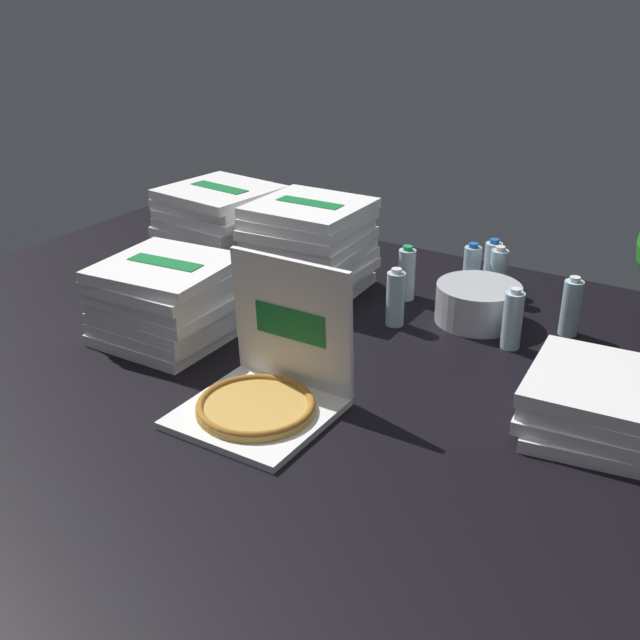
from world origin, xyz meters
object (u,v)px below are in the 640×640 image
ice_bucket (478,303)px  water_bottle_0 (395,298)px  open_pizza_box (266,386)px  water_bottle_3 (498,274)px  pizza_stack_center_far (168,301)px  water_bottle_2 (471,271)px  pizza_stack_center_near (309,248)px  pizza_stack_right_far (605,405)px  water_bottle_6 (407,274)px  water_bottle_4 (492,267)px  pizza_stack_left_far (221,229)px  water_bottle_5 (512,320)px  water_bottle_1 (571,307)px

ice_bucket → water_bottle_0: 0.28m
open_pizza_box → water_bottle_3: size_ratio=1.99×
pizza_stack_center_far → water_bottle_0: size_ratio=2.05×
water_bottle_2 → pizza_stack_center_near: bearing=-152.8°
pizza_stack_right_far → ice_bucket: 0.70m
water_bottle_6 → water_bottle_4: bearing=45.0°
open_pizza_box → pizza_stack_right_far: (0.79, 0.38, 0.00)m
pizza_stack_right_far → pizza_stack_left_far: 1.61m
water_bottle_0 → water_bottle_5: bearing=5.8°
pizza_stack_center_far → open_pizza_box: bearing=-21.2°
pizza_stack_center_far → ice_bucket: bearing=39.1°
pizza_stack_center_near → water_bottle_4: size_ratio=2.15×
water_bottle_0 → water_bottle_6: size_ratio=1.00×
pizza_stack_right_far → water_bottle_2: (-0.63, 0.66, 0.02)m
ice_bucket → water_bottle_5: 0.21m
pizza_stack_left_far → water_bottle_4: (0.97, 0.34, -0.07)m
pizza_stack_center_far → pizza_stack_center_near: bearing=74.2°
pizza_stack_left_far → water_bottle_5: pizza_stack_left_far is taller
water_bottle_1 → water_bottle_5: 0.23m
pizza_stack_center_far → pizza_stack_left_far: (-0.24, 0.58, 0.04)m
pizza_stack_center_near → water_bottle_5: bearing=-4.6°
water_bottle_0 → water_bottle_1: 0.56m
water_bottle_0 → water_bottle_3: same height
water_bottle_3 → water_bottle_5: (0.18, -0.35, 0.00)m
pizza_stack_center_near → pizza_stack_center_far: size_ratio=1.05×
ice_bucket → water_bottle_4: 0.29m
water_bottle_5 → pizza_stack_right_far: bearing=-42.6°
open_pizza_box → pizza_stack_center_near: size_ratio=0.92×
pizza_stack_center_far → water_bottle_2: pizza_stack_center_far is taller
pizza_stack_left_far → ice_bucket: (1.03, 0.06, -0.10)m
water_bottle_3 → water_bottle_5: size_ratio=1.00×
pizza_stack_center_far → water_bottle_1: size_ratio=2.05×
water_bottle_0 → water_bottle_6: 0.23m
water_bottle_4 → water_bottle_6: bearing=-135.0°
ice_bucket → water_bottle_3: 0.22m
water_bottle_0 → water_bottle_6: (-0.07, 0.22, 0.00)m
water_bottle_1 → water_bottle_2: same height
water_bottle_2 → water_bottle_3: size_ratio=1.00×
open_pizza_box → water_bottle_6: (-0.02, 0.89, 0.02)m
ice_bucket → water_bottle_6: size_ratio=1.42×
pizza_stack_center_near → ice_bucket: pizza_stack_center_near is taller
open_pizza_box → water_bottle_3: (0.26, 1.06, 0.02)m
water_bottle_3 → water_bottle_6: (-0.28, -0.17, 0.00)m
pizza_stack_center_far → water_bottle_5: size_ratio=2.05×
pizza_stack_left_far → water_bottle_1: bearing=5.4°
open_pizza_box → water_bottle_3: open_pizza_box is taller
open_pizza_box → pizza_stack_center_far: size_ratio=0.97×
pizza_stack_right_far → water_bottle_1: bearing=114.1°
open_pizza_box → water_bottle_3: 1.09m
pizza_stack_center_near → water_bottle_3: (0.61, 0.28, -0.07)m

